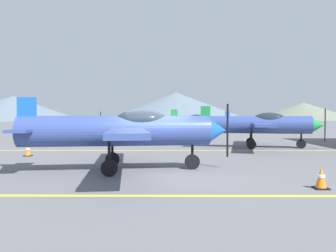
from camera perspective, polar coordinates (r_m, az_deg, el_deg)
ground_plane at (r=11.23m, az=-2.23°, el=-8.25°), size 400.00×400.00×0.00m
apron_line_near at (r=8.12m, az=-3.28°, el=-12.09°), size 80.00×0.16×0.01m
apron_line_far at (r=18.54m, az=-1.18°, el=-4.30°), size 80.00×0.16×0.01m
airplane_near at (r=11.68m, az=-7.60°, el=-0.66°), size 7.58×8.69×2.60m
airplane_mid at (r=20.93m, az=15.67°, el=0.32°), size 7.60×8.66×2.60m
airplane_far at (r=31.10m, az=-5.04°, el=0.80°), size 7.55×8.68×2.60m
airplane_back at (r=41.12m, az=5.91°, el=1.02°), size 7.57×8.69×2.60m
traffic_cone_front at (r=17.34m, az=-23.35°, el=-3.91°), size 0.36×0.36×0.59m
traffic_cone_side at (r=9.71m, az=25.21°, el=-8.25°), size 0.36×0.36×0.59m
hill_left at (r=166.60m, az=-25.45°, el=2.82°), size 62.35×62.35×11.40m
hill_centerleft at (r=122.23m, az=1.37°, el=3.36°), size 57.46×57.46×11.00m
hill_centerright at (r=184.27m, az=22.54°, el=2.39°), size 52.99×52.99×9.22m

